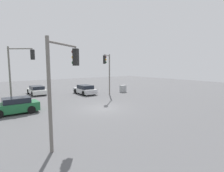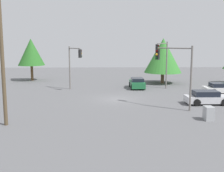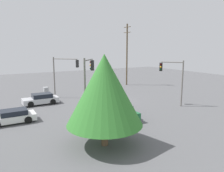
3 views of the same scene
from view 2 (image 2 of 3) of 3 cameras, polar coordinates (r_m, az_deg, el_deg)
The scene contains 11 objects.
ground_plane at distance 31.19m, azimuth 1.03°, elevation -2.67°, with size 80.00×80.00×0.00m, color #5B5B5E.
sedan_silver at distance 30.13m, azimuth 18.75°, elevation -2.25°, with size 2.01×4.43×1.39m.
sedan_green at distance 38.60m, azimuth 5.12°, elevation 0.59°, with size 4.04×1.95×1.45m.
sedan_white at distance 37.09m, azimuth 21.39°, elevation -0.43°, with size 2.02×4.42×1.30m.
traffic_signal_main at distance 27.00m, azimuth 12.93°, elevation 4.08°, with size 2.95×2.91×5.95m.
traffic_signal_cross at distance 36.89m, azimuth -7.73°, elevation 5.13°, with size 2.49×1.93×5.73m.
traffic_signal_aux at distance 37.76m, azimuth 10.33°, elevation 5.74°, with size 2.33×2.04×6.34m.
utility_pole_tall at distance 22.17m, azimuth -21.56°, elevation 8.04°, with size 2.20×0.28×11.69m.
electrical_cabinet at distance 24.07m, azimuth 19.04°, elevation -5.26°, with size 0.92×0.68×1.13m, color #9EA0A3.
tree_corner at distance 47.71m, azimuth -16.12°, elevation 6.64°, with size 4.28×4.28×6.85m.
tree_far at distance 43.51m, azimuth 10.33°, elevation 6.11°, with size 5.66×5.66×6.85m.
Camera 2 is at (-30.52, 1.44, 6.23)m, focal length 45.00 mm.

